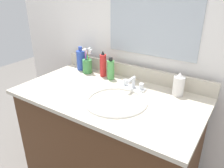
% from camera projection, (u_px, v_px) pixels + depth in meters
% --- Properties ---
extents(vanity_cabinet, '(1.06, 0.56, 0.71)m').
position_uv_depth(vanity_cabinet, '(109.00, 145.00, 1.45)').
color(vanity_cabinet, '#4C2D19').
rests_on(vanity_cabinet, ground_plane).
extents(countertop, '(1.10, 0.61, 0.02)m').
position_uv_depth(countertop, '(108.00, 95.00, 1.30)').
color(countertop, beige).
rests_on(countertop, vanity_cabinet).
extents(backsplash, '(1.10, 0.02, 0.09)m').
position_uv_depth(backsplash, '(132.00, 72.00, 1.49)').
color(backsplash, beige).
rests_on(backsplash, countertop).
extents(back_wall, '(2.20, 0.04, 1.30)m').
position_uv_depth(back_wall, '(136.00, 85.00, 1.59)').
color(back_wall, white).
rests_on(back_wall, ground_plane).
extents(mirror_panel, '(0.60, 0.01, 0.56)m').
position_uv_depth(mirror_panel, '(153.00, 10.00, 1.31)').
color(mirror_panel, '#B2BCC6').
extents(sink_basin, '(0.35, 0.35, 0.11)m').
position_uv_depth(sink_basin, '(116.00, 106.00, 1.22)').
color(sink_basin, white).
rests_on(sink_basin, countertop).
extents(faucet, '(0.16, 0.10, 0.08)m').
position_uv_depth(faucet, '(133.00, 85.00, 1.34)').
color(faucet, silver).
rests_on(faucet, countertop).
extents(bottle_lotion_white, '(0.06, 0.06, 0.14)m').
position_uv_depth(bottle_lotion_white, '(179.00, 85.00, 1.25)').
color(bottle_lotion_white, white).
rests_on(bottle_lotion_white, countertop).
extents(bottle_spray_red, '(0.04, 0.04, 0.18)m').
position_uv_depth(bottle_spray_red, '(103.00, 65.00, 1.51)').
color(bottle_spray_red, red).
rests_on(bottle_spray_red, countertop).
extents(bottle_toner_green, '(0.05, 0.05, 0.15)m').
position_uv_depth(bottle_toner_green, '(111.00, 69.00, 1.47)').
color(bottle_toner_green, '#4C9E4C').
rests_on(bottle_toner_green, countertop).
extents(bottle_shampoo_blue, '(0.06, 0.06, 0.18)m').
position_uv_depth(bottle_shampoo_blue, '(81.00, 60.00, 1.64)').
color(bottle_shampoo_blue, '#2D4CB2').
rests_on(bottle_shampoo_blue, countertop).
extents(cup_green, '(0.07, 0.08, 0.19)m').
position_uv_depth(cup_green, '(87.00, 65.00, 1.58)').
color(cup_green, '#3F8C47').
rests_on(cup_green, countertop).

